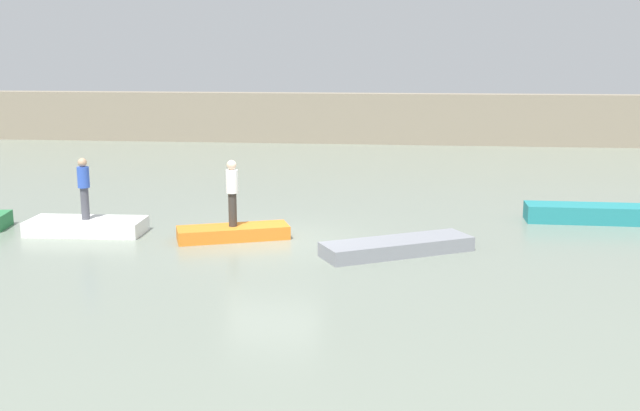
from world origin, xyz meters
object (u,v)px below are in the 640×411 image
Objects in this scene: rowboat_grey at (397,247)px; rowboat_teal at (587,213)px; rowboat_white at (87,226)px; person_blue_shirt at (84,185)px; person_white_shirt at (232,189)px; rowboat_orange at (233,233)px.

rowboat_grey is 1.09× the size of rowboat_teal.
rowboat_white is 14.41m from rowboat_teal.
rowboat_grey is at bearing -7.38° from person_blue_shirt.
person_blue_shirt is at bearing -92.29° from rowboat_white.
rowboat_white is at bearing -167.20° from rowboat_teal.
rowboat_white is 1.77× the size of person_white_shirt.
rowboat_grey reaches higher than rowboat_orange.
rowboat_orange is at bearing 0.00° from person_white_shirt.
rowboat_grey is at bearing -9.68° from rowboat_white.
rowboat_white is at bearing 157.32° from rowboat_orange.
rowboat_orange is (4.16, -0.13, -0.03)m from rowboat_white.
rowboat_white is 0.82× the size of rowboat_grey.
rowboat_white is 8.63m from rowboat_grey.
rowboat_teal reaches higher than rowboat_white.
rowboat_white is 4.17m from rowboat_orange.
rowboat_white is 1.07× the size of rowboat_orange.
rowboat_grey is at bearing -142.38° from rowboat_teal.
rowboat_teal is at bearing 12.29° from person_blue_shirt.
person_white_shirt is (-4.39, 0.98, 1.18)m from rowboat_grey.
person_white_shirt is at bearing 138.49° from rowboat_grey.
person_blue_shirt is (0.00, -0.00, 1.16)m from rowboat_white.
rowboat_teal is 10.47m from person_white_shirt.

